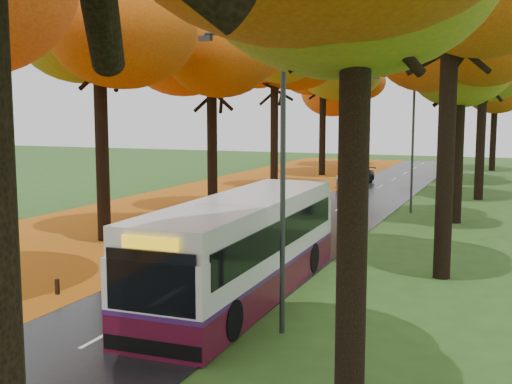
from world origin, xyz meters
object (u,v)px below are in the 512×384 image
Objects in this scene: streetlamp_far at (448,124)px; car_dark at (356,175)px; car_white at (308,195)px; streetlamp_near at (274,156)px; car_silver at (351,176)px; streetlamp_mid at (409,132)px; bus at (244,244)px.

car_dark is at bearing -127.71° from streetlamp_far.
car_white is at bearing -75.74° from car_dark.
streetlamp_near reaches higher than car_silver.
streetlamp_near is at bearing -90.00° from streetlamp_far.
car_dark is at bearing 99.96° from streetlamp_near.
streetlamp_mid reaches higher than car_white.
streetlamp_mid is 19.54m from bus.
bus is at bearing -68.42° from car_dark.
streetlamp_far is (0.00, 44.00, 0.00)m from streetlamp_near.
car_silver is 2.11m from car_dark.
streetlamp_far is at bearing 90.00° from streetlamp_mid.
streetlamp_mid is 13.84m from car_silver.
car_dark is at bearing 89.86° from car_silver.
car_white is (-6.30, 0.81, -4.06)m from streetlamp_mid.
streetlamp_near reaches higher than bus.
streetlamp_near is 1.86× the size of car_dark.
car_silver reaches higher than car_white.
streetlamp_mid is 7.54m from car_white.
car_silver is 1.07× the size of car_dark.
bus is at bearing -92.86° from streetlamp_far.
bus is at bearing -96.11° from streetlamp_mid.
streetlamp_mid is at bearing -51.30° from car_dark.
streetlamp_near is at bearing -83.36° from car_silver.
car_white is at bearing 100.55° from bus.
streetlamp_far is 11.06m from car_dark.
streetlamp_mid is 1.86× the size of car_dark.
car_silver is at bearing -72.16° from car_dark.
streetlamp_near is 24.01m from car_white.
streetlamp_near reaches higher than car_white.
car_silver is at bearing -121.03° from streetlamp_far.
streetlamp_near and streetlamp_far have the same top height.
car_silver is (-6.17, 33.75, -3.92)m from streetlamp_near.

